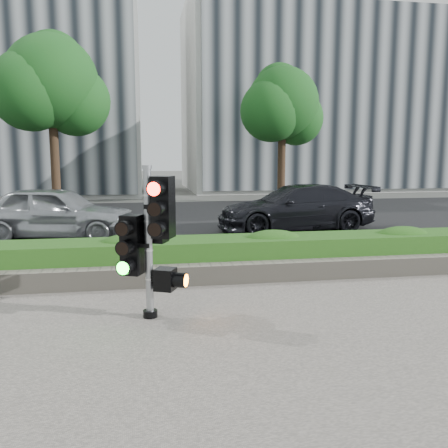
{
  "coord_description": "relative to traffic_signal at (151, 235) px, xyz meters",
  "views": [
    {
      "loc": [
        -0.94,
        -6.11,
        2.28
      ],
      "look_at": [
        0.21,
        0.6,
        1.27
      ],
      "focal_mm": 38.0,
      "sensor_mm": 36.0,
      "label": 1
    }
  ],
  "objects": [
    {
      "name": "stone_wall",
      "position": [
        0.85,
        1.58,
        -0.99
      ],
      "size": [
        12.0,
        0.32,
        0.34
      ],
      "primitive_type": "cube",
      "color": "gray",
      "rests_on": "sidewalk"
    },
    {
      "name": "car_silver",
      "position": [
        -2.43,
        6.78,
        -0.46
      ],
      "size": [
        4.45,
        2.51,
        1.43
      ],
      "primitive_type": "imported",
      "rotation": [
        0.0,
        0.0,
        1.37
      ],
      "color": "#AAACB1",
      "rests_on": "road"
    },
    {
      "name": "traffic_signal",
      "position": [
        0.0,
        0.0,
        0.0
      ],
      "size": [
        0.78,
        0.66,
        2.1
      ],
      "rotation": [
        0.0,
        0.0,
        -0.42
      ],
      "color": "black",
      "rests_on": "sidewalk"
    },
    {
      "name": "ground",
      "position": [
        0.85,
        -0.32,
        -1.19
      ],
      "size": [
        120.0,
        120.0,
        0.0
      ],
      "primitive_type": "plane",
      "color": "#51514C",
      "rests_on": "ground"
    },
    {
      "name": "road",
      "position": [
        0.85,
        9.68,
        -1.18
      ],
      "size": [
        60.0,
        13.0,
        0.02
      ],
      "primitive_type": "cube",
      "color": "black",
      "rests_on": "ground"
    },
    {
      "name": "car_dark",
      "position": [
        4.39,
        7.08,
        -0.49
      ],
      "size": [
        4.84,
        2.29,
        1.36
      ],
      "primitive_type": "imported",
      "rotation": [
        0.0,
        0.0,
        -1.49
      ],
      "color": "black",
      "rests_on": "road"
    },
    {
      "name": "tree_right",
      "position": [
        6.33,
        15.23,
        3.29
      ],
      "size": [
        4.1,
        3.58,
        6.53
      ],
      "color": "black",
      "rests_on": "ground"
    },
    {
      "name": "curb",
      "position": [
        0.85,
        2.83,
        -1.13
      ],
      "size": [
        60.0,
        0.25,
        0.12
      ],
      "primitive_type": "cube",
      "color": "gray",
      "rests_on": "ground"
    },
    {
      "name": "hedge",
      "position": [
        0.85,
        2.23,
        -0.82
      ],
      "size": [
        12.0,
        1.0,
        0.68
      ],
      "primitive_type": "cube",
      "color": "#50982E",
      "rests_on": "sidewalk"
    },
    {
      "name": "tree_left",
      "position": [
        -3.67,
        14.23,
        3.85
      ],
      "size": [
        4.61,
        4.03,
        7.34
      ],
      "color": "black",
      "rests_on": "ground"
    },
    {
      "name": "building_right",
      "position": [
        11.85,
        24.68,
        4.81
      ],
      "size": [
        18.0,
        10.0,
        12.0
      ],
      "primitive_type": "cube",
      "color": "#B7B7B2",
      "rests_on": "ground"
    },
    {
      "name": "sidewalk",
      "position": [
        0.85,
        -2.82,
        -1.18
      ],
      "size": [
        16.0,
        11.0,
        0.03
      ],
      "primitive_type": "cube",
      "color": "#9E9389",
      "rests_on": "ground"
    }
  ]
}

